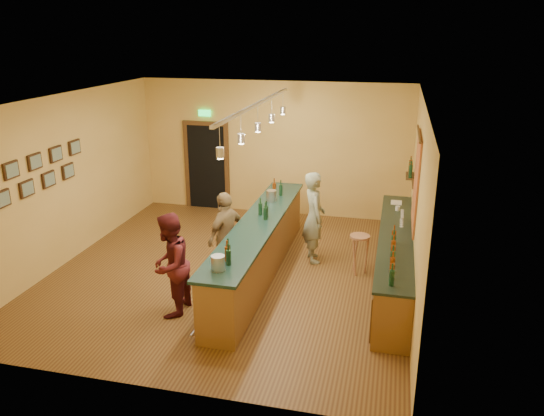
% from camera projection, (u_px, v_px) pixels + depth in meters
% --- Properties ---
extents(floor, '(7.00, 7.00, 0.00)m').
position_uv_depth(floor, '(231.00, 271.00, 9.97)').
color(floor, '#543018').
rests_on(floor, ground).
extents(ceiling, '(6.50, 7.00, 0.02)m').
position_uv_depth(ceiling, '(227.00, 99.00, 8.94)').
color(ceiling, silver).
rests_on(ceiling, wall_back).
extents(wall_back, '(6.50, 0.02, 3.20)m').
position_uv_depth(wall_back, '(274.00, 149.00, 12.68)').
color(wall_back, gold).
rests_on(wall_back, floor).
extents(wall_front, '(6.50, 0.02, 3.20)m').
position_uv_depth(wall_front, '(139.00, 273.00, 6.23)').
color(wall_front, gold).
rests_on(wall_front, floor).
extents(wall_left, '(0.02, 7.00, 3.20)m').
position_uv_depth(wall_left, '(68.00, 179.00, 10.17)').
color(wall_left, gold).
rests_on(wall_left, floor).
extents(wall_right, '(0.02, 7.00, 3.20)m').
position_uv_depth(wall_right, '(417.00, 203.00, 8.75)').
color(wall_right, gold).
rests_on(wall_right, floor).
extents(doorway, '(1.15, 0.09, 2.48)m').
position_uv_depth(doorway, '(207.00, 164.00, 13.18)').
color(doorway, black).
rests_on(doorway, wall_back).
extents(tapestry, '(0.03, 1.40, 1.60)m').
position_uv_depth(tapestry, '(416.00, 182.00, 9.04)').
color(tapestry, maroon).
rests_on(tapestry, wall_right).
extents(bottle_shelf, '(0.17, 0.55, 0.54)m').
position_uv_depth(bottle_shelf, '(411.00, 170.00, 10.50)').
color(bottle_shelf, '#482615').
rests_on(bottle_shelf, wall_right).
extents(picture_grid, '(0.06, 2.20, 0.70)m').
position_uv_depth(picture_grid, '(42.00, 171.00, 9.36)').
color(picture_grid, '#382111').
rests_on(picture_grid, wall_left).
extents(back_counter, '(0.60, 4.55, 1.27)m').
position_uv_depth(back_counter, '(395.00, 259.00, 9.33)').
color(back_counter, brown).
rests_on(back_counter, floor).
extents(tasting_bar, '(0.73, 5.10, 1.38)m').
position_uv_depth(tasting_bar, '(259.00, 244.00, 9.66)').
color(tasting_bar, brown).
rests_on(tasting_bar, floor).
extents(pendant_track, '(0.11, 4.60, 0.50)m').
position_uv_depth(pendant_track, '(258.00, 113.00, 8.90)').
color(pendant_track, silver).
rests_on(pendant_track, ceiling).
extents(bartender, '(0.64, 0.76, 1.79)m').
position_uv_depth(bartender, '(314.00, 217.00, 10.18)').
color(bartender, gray).
rests_on(bartender, floor).
extents(customer_a, '(0.65, 0.82, 1.67)m').
position_uv_depth(customer_a, '(170.00, 265.00, 8.25)').
color(customer_a, '#59191E').
rests_on(customer_a, floor).
extents(customer_b, '(0.71, 1.03, 1.62)m').
position_uv_depth(customer_b, '(226.00, 235.00, 9.52)').
color(customer_b, '#997A51').
rests_on(customer_b, floor).
extents(bar_stool, '(0.37, 0.37, 0.75)m').
position_uv_depth(bar_stool, '(360.00, 243.00, 9.71)').
color(bar_stool, '#9F6947').
rests_on(bar_stool, floor).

